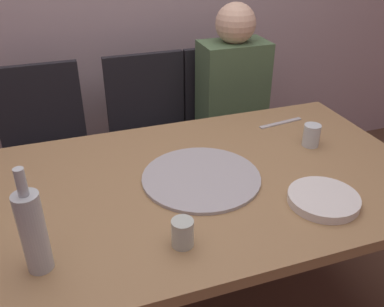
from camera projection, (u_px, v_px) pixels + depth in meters
The scene contains 11 objects.
dining_table at pixel (198, 195), 1.51m from camera, with size 1.64×0.95×0.72m.
pizza_tray at pixel (201, 177), 1.48m from camera, with size 0.42×0.42×0.01m, color #ADADB2.
wine_bottle at pixel (33, 231), 1.05m from camera, with size 0.07×0.07×0.31m.
tumbler_far at pixel (183, 233), 1.17m from camera, with size 0.06×0.06×0.08m, color #B7C6BC.
wine_glass at pixel (311, 135), 1.68m from camera, with size 0.07×0.07×0.09m, color silver.
plate_stack at pixel (323, 199), 1.35m from camera, with size 0.23×0.23×0.03m, color white.
table_knife at pixel (281, 123), 1.88m from camera, with size 0.22×0.02×0.01m, color #B7B7BC.
chair_left at pixel (45, 144), 2.16m from camera, with size 0.44×0.44×0.90m.
chair_middle at pixel (152, 128), 2.32m from camera, with size 0.44×0.44×0.90m.
chair_right at pixel (227, 117), 2.45m from camera, with size 0.44×0.44×0.90m.
guest_in_sweater at pixel (239, 107), 2.26m from camera, with size 0.36×0.56×1.17m.
Camera 1 is at (-0.43, -1.17, 1.54)m, focal length 38.97 mm.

